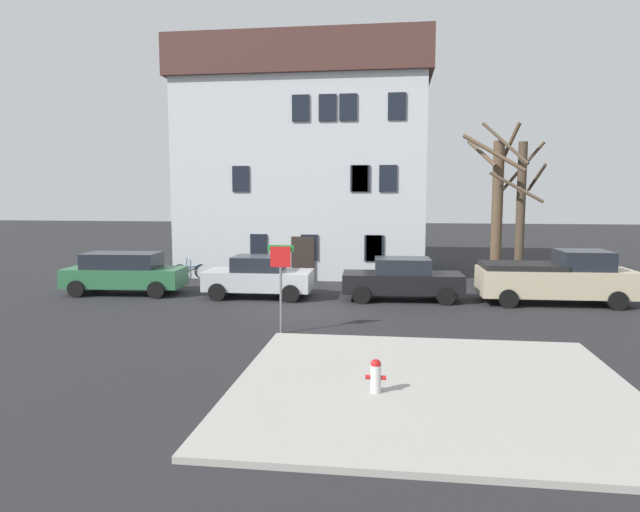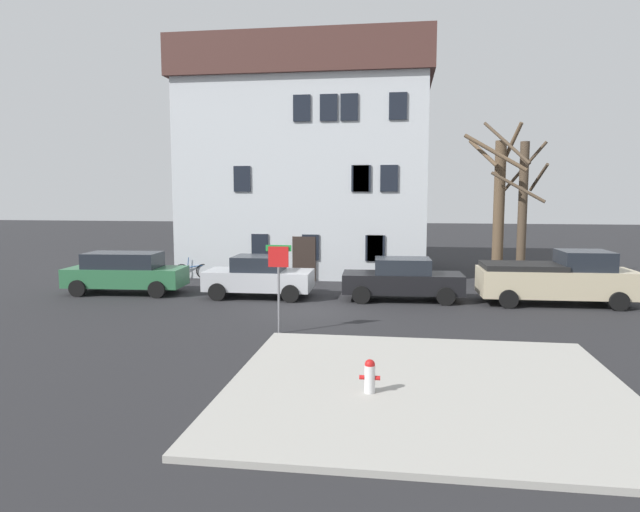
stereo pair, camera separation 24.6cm
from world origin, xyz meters
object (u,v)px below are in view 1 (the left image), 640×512
car_green_wagon (124,272)px  fire_hydrant (376,375)px  pickup_truck_beige (556,278)px  tree_bare_near (231,209)px  car_black_sedan (402,279)px  tree_bare_far (520,205)px  tree_bare_mid (497,204)px  street_sign_pole (281,272)px  bicycle_leaning (191,271)px  building_main (309,161)px  car_silver_sedan (259,277)px

car_green_wagon → fire_hydrant: car_green_wagon is taller
pickup_truck_beige → fire_hydrant: (-6.36, -10.72, -0.50)m
tree_bare_near → fire_hydrant: 18.03m
car_black_sedan → fire_hydrant: 10.72m
tree_bare_far → tree_bare_mid: bearing=175.2°
tree_bare_far → street_sign_pole: (-9.02, -11.08, -1.74)m
car_black_sedan → fire_hydrant: (-0.66, -10.69, -0.35)m
bicycle_leaning → building_main: bearing=40.9°
car_green_wagon → street_sign_pole: street_sign_pole is taller
car_silver_sedan → car_black_sedan: size_ratio=0.91×
fire_hydrant → car_green_wagon: bearing=135.2°
building_main → tree_bare_far: (10.38, -3.32, -2.26)m
car_black_sedan → fire_hydrant: bearing=-93.5°
car_black_sedan → fire_hydrant: size_ratio=6.76×
tree_bare_mid → pickup_truck_beige: size_ratio=1.32×
car_silver_sedan → tree_bare_near: bearing=116.4°
car_black_sedan → pickup_truck_beige: bearing=0.3°
fire_hydrant → bicycle_leaning: 17.62m
building_main → car_silver_sedan: bearing=-94.4°
car_green_wagon → street_sign_pole: (7.70, -5.65, 0.95)m
building_main → car_silver_sedan: (-0.67, -8.77, -5.02)m
tree_bare_mid → street_sign_pole: 13.84m
car_black_sedan → tree_bare_near: bearing=147.4°
tree_bare_near → street_sign_pole: 12.20m
tree_bare_far → bicycle_leaning: size_ratio=4.27×
tree_bare_near → street_sign_pole: size_ratio=2.60×
car_silver_sedan → car_black_sedan: bearing=1.5°
street_sign_pole → bicycle_leaning: size_ratio=1.51×
fire_hydrant → street_sign_pole: 5.89m
car_silver_sedan → fire_hydrant: (4.98, -10.54, -0.36)m
tree_bare_near → fire_hydrant: (7.71, -16.04, -2.87)m
car_silver_sedan → pickup_truck_beige: 11.34m
fire_hydrant → bicycle_leaning: bearing=122.3°
bicycle_leaning → car_black_sedan: bearing=-22.6°
building_main → pickup_truck_beige: 14.54m
tree_bare_far → car_green_wagon: size_ratio=1.51×
car_green_wagon → fire_hydrant: bearing=-44.8°
car_green_wagon → car_black_sedan: (11.31, 0.13, -0.07)m
car_silver_sedan → street_sign_pole: bearing=-70.1°
building_main → pickup_truck_beige: building_main is taller
tree_bare_near → car_silver_sedan: size_ratio=1.61×
street_sign_pole → fire_hydrant: bearing=-59.1°
street_sign_pole → car_silver_sedan: bearing=109.9°
fire_hydrant → street_sign_pole: street_sign_pole is taller
street_sign_pole → tree_bare_near: bearing=113.2°
tree_bare_mid → car_green_wagon: size_ratio=1.50×
car_black_sedan → bicycle_leaning: car_black_sedan is taller
tree_bare_far → street_sign_pole: 14.39m
tree_bare_near → tree_bare_mid: tree_bare_mid is taller
building_main → car_black_sedan: bearing=-60.0°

